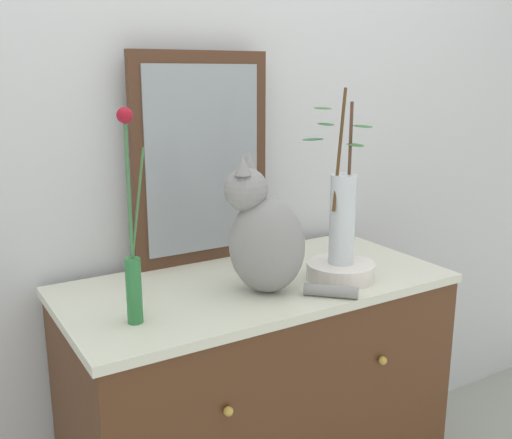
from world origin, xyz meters
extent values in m
cube|color=silver|center=(0.00, 0.34, 1.30)|extent=(4.40, 0.08, 2.60)
cube|color=#4B2A16|center=(0.00, 0.00, 0.43)|extent=(1.08, 0.53, 0.86)
cube|color=beige|center=(0.00, 0.00, 0.87)|extent=(1.10, 0.54, 0.02)
sphere|color=#B79338|center=(-0.24, -0.28, 0.69)|extent=(0.02, 0.02, 0.02)
sphere|color=#B79338|center=(0.24, -0.28, 0.69)|extent=(0.02, 0.02, 0.02)
cube|color=#4A2D1C|center=(-0.04, 0.25, 1.20)|extent=(0.44, 0.03, 0.64)
cube|color=gray|center=(-0.04, 0.23, 1.20)|extent=(0.37, 0.01, 0.56)
ellipsoid|color=gray|center=(-0.02, -0.09, 1.01)|extent=(0.25, 0.25, 0.26)
sphere|color=gray|center=(-0.06, -0.05, 1.16)|extent=(0.12, 0.12, 0.12)
cone|color=gray|center=(-0.08, -0.07, 1.23)|extent=(0.04, 0.04, 0.05)
cone|color=gray|center=(-0.04, -0.03, 1.23)|extent=(0.04, 0.04, 0.05)
cylinder|color=gray|center=(0.10, -0.21, 0.90)|extent=(0.12, 0.12, 0.03)
cylinder|color=#2A7439|center=(-0.40, -0.10, 0.96)|extent=(0.04, 0.04, 0.16)
cylinder|color=#3D7141|center=(-0.40, -0.10, 1.20)|extent=(0.01, 0.01, 0.31)
sphere|color=maroon|center=(-0.40, -0.10, 1.37)|extent=(0.04, 0.04, 0.04)
cylinder|color=#3F713F|center=(-0.38, -0.10, 1.17)|extent=(0.04, 0.01, 0.25)
cylinder|color=white|center=(0.22, -0.11, 0.91)|extent=(0.20, 0.20, 0.05)
cylinder|color=silver|center=(0.22, -0.11, 1.06)|extent=(0.07, 0.07, 0.26)
cylinder|color=#50351A|center=(0.21, -0.10, 1.26)|extent=(0.08, 0.06, 0.33)
ellipsoid|color=#386E47|center=(0.16, -0.04, 1.28)|extent=(0.07, 0.04, 0.01)
ellipsoid|color=#3A743F|center=(0.18, -0.07, 1.32)|extent=(0.04, 0.07, 0.01)
ellipsoid|color=#477941|center=(0.18, -0.05, 1.37)|extent=(0.04, 0.07, 0.01)
cylinder|color=brown|center=(0.23, -0.12, 1.24)|extent=(0.03, 0.04, 0.30)
ellipsoid|color=#3F773D|center=(0.23, -0.14, 1.27)|extent=(0.05, 0.08, 0.01)
ellipsoid|color=#3C713F|center=(0.24, -0.15, 1.32)|extent=(0.04, 0.07, 0.01)
camera|label=1|loc=(-0.83, -1.36, 1.46)|focal=41.43mm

